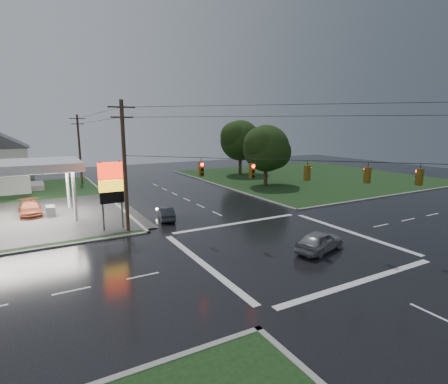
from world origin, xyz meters
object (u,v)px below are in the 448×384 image
pylon_sign (111,184)px  tree_ne_far (241,141)px  utility_pole_n (79,148)px  car_crossing (320,241)px  car_north (166,213)px  car_pump (30,208)px  tree_ne_near (267,149)px  utility_pole_nw (125,165)px

pylon_sign → tree_ne_far: 36.35m
pylon_sign → tree_ne_far: bearing=40.4°
utility_pole_n → tree_ne_far: utility_pole_n is taller
pylon_sign → car_crossing: size_ratio=1.36×
car_north → car_pump: 14.05m
tree_ne_near → car_crossing: tree_ne_near is taller
utility_pole_nw → car_pump: bearing=125.6°
pylon_sign → tree_ne_far: (27.65, 23.49, 2.17)m
tree_ne_near → car_crossing: 27.68m
tree_ne_near → tree_ne_far: size_ratio=0.92×
utility_pole_n → car_north: utility_pole_n is taller
tree_ne_far → car_north: bearing=-134.9°
utility_pole_n → tree_ne_near: bearing=-34.1°
utility_pole_nw → utility_pole_n: bearing=90.0°
utility_pole_n → tree_ne_far: bearing=-8.5°
pylon_sign → car_crossing: pylon_sign is taller
car_north → car_pump: (-11.38, 8.24, 0.10)m
utility_pole_nw → car_crossing: utility_pole_nw is taller
tree_ne_near → car_pump: size_ratio=1.80×
pylon_sign → car_north: 6.20m
tree_ne_near → tree_ne_far: 12.39m
tree_ne_far → car_north: size_ratio=2.59×
pylon_sign → utility_pole_nw: 2.22m
car_crossing → pylon_sign: bearing=27.9°
utility_pole_nw → tree_ne_near: bearing=27.9°
utility_pole_nw → utility_pole_n: size_ratio=1.05×
utility_pole_n → car_crossing: (10.88, -40.10, -4.72)m
pylon_sign → tree_ne_near: (24.64, 11.49, 1.55)m
tree_ne_near → car_pump: bearing=-175.7°
pylon_sign → tree_ne_far: size_ratio=0.61×
utility_pole_n → car_north: 27.34m
car_crossing → tree_ne_far: bearing=-39.0°
utility_pole_n → tree_ne_far: 26.96m
tree_ne_far → car_pump: 37.24m
car_north → car_crossing: bearing=128.4°
pylon_sign → utility_pole_nw: (1.00, -1.00, 1.71)m
utility_pole_n → car_crossing: 41.81m
utility_pole_nw → car_crossing: (10.88, -11.60, -4.97)m
utility_pole_nw → car_pump: size_ratio=2.21×
utility_pole_nw → utility_pole_n: (0.00, 28.50, -0.25)m
pylon_sign → car_crossing: 17.62m
car_north → utility_pole_n: bearing=-69.5°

